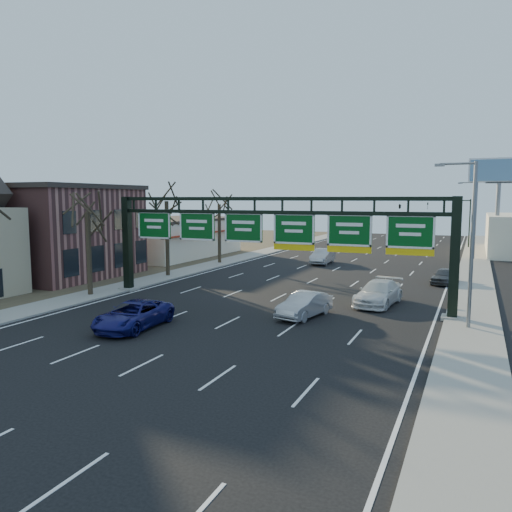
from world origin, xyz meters
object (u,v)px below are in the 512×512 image
at_px(car_blue_suv, 134,315).
at_px(sign_gantry, 270,235).
at_px(car_silver_sedan, 305,305).
at_px(car_white_wagon, 379,293).

bearing_deg(car_blue_suv, sign_gantry, 61.51).
distance_m(sign_gantry, car_silver_sedan, 5.94).
height_order(sign_gantry, car_white_wagon, sign_gantry).
height_order(sign_gantry, car_blue_suv, sign_gantry).
relative_size(car_blue_suv, car_silver_sedan, 1.19).
relative_size(sign_gantry, car_white_wagon, 4.49).
relative_size(sign_gantry, car_silver_sedan, 5.51).
relative_size(sign_gantry, car_blue_suv, 4.65).
height_order(sign_gantry, car_silver_sedan, sign_gantry).
height_order(car_silver_sedan, car_white_wagon, car_white_wagon).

